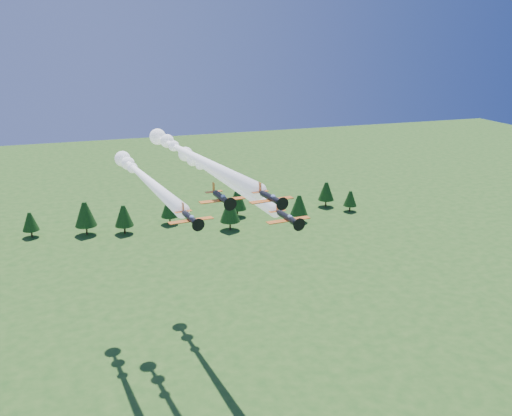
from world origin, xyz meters
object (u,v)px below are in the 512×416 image
object	(u,v)px
plane_slot	(221,198)
plane_left	(143,176)
plane_lead	(192,155)
plane_right	(217,174)

from	to	relation	value
plane_slot	plane_left	bearing A→B (deg)	109.71
plane_lead	plane_left	distance (m)	12.98
plane_lead	plane_slot	size ratio (longest dim) A/B	6.58
plane_lead	plane_left	xyz separation A→B (m)	(-8.78, 7.93, -5.34)
plane_lead	plane_left	bearing A→B (deg)	130.20
plane_left	plane_right	size ratio (longest dim) A/B	0.90
plane_left	plane_right	world-z (taller)	plane_left
plane_lead	plane_right	world-z (taller)	plane_lead
plane_lead	plane_left	world-z (taller)	plane_lead
plane_right	plane_slot	world-z (taller)	plane_slot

